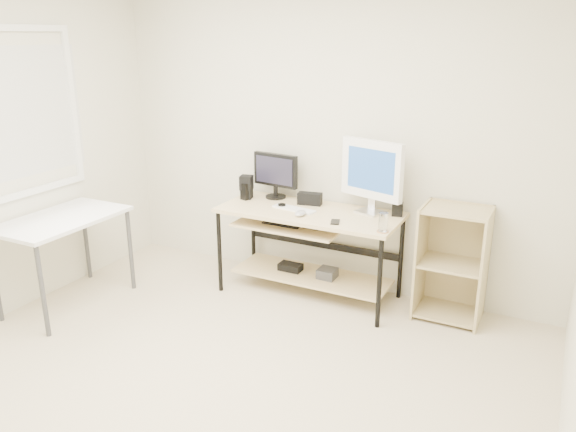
% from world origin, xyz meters
% --- Properties ---
extents(room, '(4.01, 4.01, 2.62)m').
position_xyz_m(room, '(-0.14, 0.04, 1.32)').
color(room, beige).
rests_on(room, ground).
extents(desk, '(1.50, 0.65, 0.75)m').
position_xyz_m(desk, '(-0.03, 1.66, 0.54)').
color(desk, beige).
rests_on(desk, ground).
extents(side_table, '(0.60, 1.00, 0.75)m').
position_xyz_m(side_table, '(-1.68, 0.60, 0.67)').
color(side_table, white).
rests_on(side_table, ground).
extents(shelf_unit, '(0.50, 0.40, 0.90)m').
position_xyz_m(shelf_unit, '(1.15, 1.82, 0.45)').
color(shelf_unit, tan).
rests_on(shelf_unit, ground).
extents(black_monitor, '(0.43, 0.18, 0.39)m').
position_xyz_m(black_monitor, '(-0.43, 1.86, 0.98)').
color(black_monitor, black).
rests_on(black_monitor, desk).
extents(white_imac, '(0.55, 0.21, 0.59)m').
position_xyz_m(white_imac, '(0.46, 1.82, 1.09)').
color(white_imac, silver).
rests_on(white_imac, desk).
extents(keyboard, '(0.39, 0.17, 0.01)m').
position_xyz_m(keyboard, '(-0.13, 1.62, 0.76)').
color(keyboard, white).
rests_on(keyboard, desk).
extents(mouse, '(0.08, 0.13, 0.04)m').
position_xyz_m(mouse, '(-0.01, 1.50, 0.77)').
color(mouse, '#BABABF').
rests_on(mouse, desk).
extents(center_speaker, '(0.22, 0.13, 0.10)m').
position_xyz_m(center_speaker, '(-0.07, 1.82, 0.80)').
color(center_speaker, black).
rests_on(center_speaker, desk).
extents(speaker_left, '(0.12, 0.12, 0.21)m').
position_xyz_m(speaker_left, '(-0.65, 1.73, 0.86)').
color(speaker_left, black).
rests_on(speaker_left, desk).
extents(speaker_right, '(0.10, 0.10, 0.10)m').
position_xyz_m(speaker_right, '(0.68, 1.86, 0.80)').
color(speaker_right, black).
rests_on(speaker_right, desk).
extents(audio_controller, '(0.08, 0.07, 0.15)m').
position_xyz_m(audio_controller, '(-0.64, 1.69, 0.82)').
color(audio_controller, black).
rests_on(audio_controller, desk).
extents(volume_puck, '(0.08, 0.08, 0.03)m').
position_xyz_m(volume_puck, '(-0.25, 1.64, 0.76)').
color(volume_puck, black).
rests_on(volume_puck, desk).
extents(smartphone, '(0.10, 0.14, 0.01)m').
position_xyz_m(smartphone, '(0.30, 1.47, 0.75)').
color(smartphone, black).
rests_on(smartphone, desk).
extents(coaster, '(0.09, 0.09, 0.01)m').
position_xyz_m(coaster, '(0.70, 1.43, 0.75)').
color(coaster, '#AF794F').
rests_on(coaster, desk).
extents(drinking_glass, '(0.07, 0.07, 0.14)m').
position_xyz_m(drinking_glass, '(0.70, 1.43, 0.83)').
color(drinking_glass, white).
rests_on(drinking_glass, coaster).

